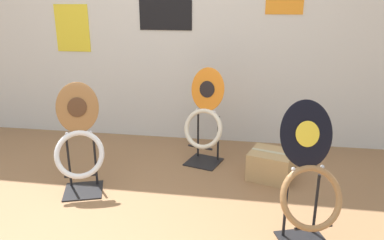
{
  "coord_description": "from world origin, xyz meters",
  "views": [
    {
      "loc": [
        0.81,
        -1.58,
        1.4
      ],
      "look_at": [
        0.4,
        0.98,
        0.55
      ],
      "focal_mm": 35.0,
      "sensor_mm": 36.0,
      "label": 1
    }
  ],
  "objects_px": {
    "toilet_seat_display_orange_sun": "(205,121)",
    "toilet_seat_display_woodgrain": "(79,143)",
    "toilet_seat_display_jazz_black": "(309,185)",
    "storage_box": "(271,165)"
  },
  "relations": [
    {
      "from": "toilet_seat_display_jazz_black",
      "to": "storage_box",
      "type": "bearing_deg",
      "value": 101.28
    },
    {
      "from": "toilet_seat_display_orange_sun",
      "to": "storage_box",
      "type": "height_order",
      "value": "toilet_seat_display_orange_sun"
    },
    {
      "from": "toilet_seat_display_orange_sun",
      "to": "toilet_seat_display_woodgrain",
      "type": "bearing_deg",
      "value": -142.32
    },
    {
      "from": "toilet_seat_display_orange_sun",
      "to": "toilet_seat_display_jazz_black",
      "type": "distance_m",
      "value": 1.28
    },
    {
      "from": "toilet_seat_display_woodgrain",
      "to": "storage_box",
      "type": "height_order",
      "value": "toilet_seat_display_woodgrain"
    },
    {
      "from": "toilet_seat_display_orange_sun",
      "to": "toilet_seat_display_jazz_black",
      "type": "xyz_separation_m",
      "value": [
        0.74,
        -1.05,
        -0.0
      ]
    },
    {
      "from": "toilet_seat_display_jazz_black",
      "to": "storage_box",
      "type": "xyz_separation_m",
      "value": [
        -0.17,
        0.83,
        -0.27
      ]
    },
    {
      "from": "toilet_seat_display_woodgrain",
      "to": "toilet_seat_display_jazz_black",
      "type": "height_order",
      "value": "toilet_seat_display_jazz_black"
    },
    {
      "from": "storage_box",
      "to": "toilet_seat_display_jazz_black",
      "type": "bearing_deg",
      "value": -78.72
    },
    {
      "from": "toilet_seat_display_woodgrain",
      "to": "storage_box",
      "type": "distance_m",
      "value": 1.51
    }
  ]
}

